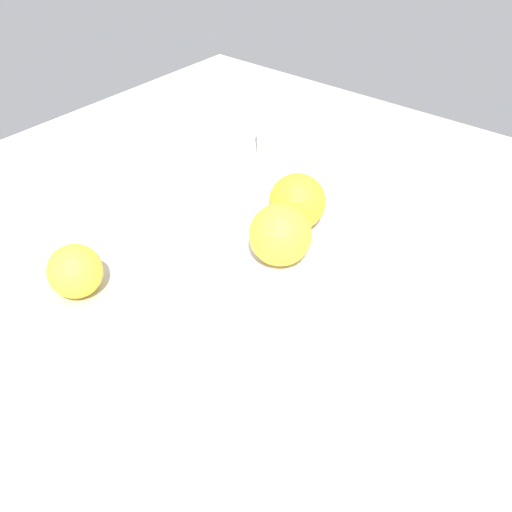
# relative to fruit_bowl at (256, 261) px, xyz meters

# --- Properties ---
(ground_plane) EXTENTS (1.10, 1.10, 0.02)m
(ground_plane) POSITION_rel_fruit_bowl_xyz_m (0.00, 0.00, -0.04)
(ground_plane) COLOR #BCB29E
(fruit_bowl) EXTENTS (0.17, 0.17, 0.06)m
(fruit_bowl) POSITION_rel_fruit_bowl_xyz_m (0.00, 0.00, 0.00)
(fruit_bowl) COLOR silver
(fruit_bowl) RESTS_ON ground_plane
(orange_in_bowl_0) EXTENTS (0.06, 0.06, 0.06)m
(orange_in_bowl_0) POSITION_rel_fruit_bowl_xyz_m (-0.02, -0.05, 0.06)
(orange_in_bowl_0) COLOR yellow
(orange_in_bowl_0) RESTS_ON fruit_bowl
(orange_in_bowl_1) EXTENTS (0.06, 0.06, 0.06)m
(orange_in_bowl_1) POSITION_rel_fruit_bowl_xyz_m (-0.04, 0.01, 0.06)
(orange_in_bowl_1) COLOR yellow
(orange_in_bowl_1) RESTS_ON fruit_bowl
(orange_loose_0) EXTENTS (0.06, 0.06, 0.06)m
(orange_loose_0) POSITION_rel_fruit_bowl_xyz_m (0.14, 0.14, 0.00)
(orange_loose_0) COLOR yellow
(orange_loose_0) RESTS_ON ground_plane
(ceramic_cup) EXTENTS (0.06, 0.06, 0.07)m
(ceramic_cup) POSITION_rel_fruit_bowl_xyz_m (0.17, -0.26, 0.01)
(ceramic_cup) COLOR white
(ceramic_cup) RESTS_ON ground_plane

